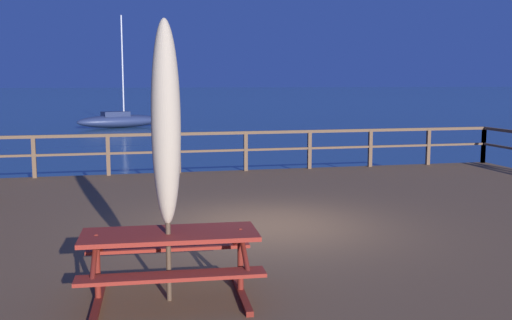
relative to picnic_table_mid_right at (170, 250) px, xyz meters
name	(u,v)px	position (x,y,z in m)	size (l,w,h in m)	color
ground_plane	(268,269)	(1.93, 3.14, -1.34)	(600.00, 600.00, 0.00)	navy
wooden_deck	(268,247)	(1.93, 3.14, -0.95)	(16.75, 12.72, 0.78)	brown
railing_waterside_far	(212,144)	(1.93, 9.35, 0.19)	(16.55, 0.10, 1.09)	brown
picnic_table_mid_right	(170,250)	(0.00, 0.00, 0.00)	(2.04, 1.51, 0.78)	maroon
patio_umbrella_tall_mid_left	(166,125)	(-0.02, -0.06, 1.42)	(0.32, 0.32, 3.11)	#4C3828
sailboat_distant	(120,120)	(-0.45, 36.45, -0.83)	(6.23, 3.45, 7.72)	navy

